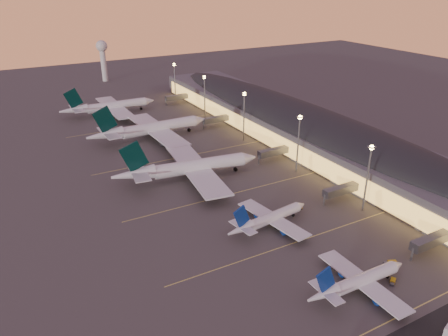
{
  "coord_description": "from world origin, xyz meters",
  "views": [
    {
      "loc": [
        -78.0,
        -98.92,
        80.3
      ],
      "look_at": [
        2.0,
        45.0,
        7.0
      ],
      "focal_mm": 35.0,
      "sensor_mm": 36.0,
      "label": 1
    }
  ],
  "objects_px": {
    "airliner_narrow_south": "(358,282)",
    "radar_tower": "(103,54)",
    "airliner_wide_far": "(109,107)",
    "airliner_wide_near": "(188,168)",
    "baggage_tug_b": "(393,282)",
    "baggage_tug_c": "(297,208)",
    "airliner_narrow_north": "(269,219)",
    "baggage_tug_a": "(391,263)",
    "airliner_wide_mid": "(150,129)"
  },
  "relations": [
    {
      "from": "airliner_narrow_south",
      "to": "radar_tower",
      "type": "xyz_separation_m",
      "value": [
        9.03,
        292.38,
        18.7
      ]
    },
    {
      "from": "airliner_wide_far",
      "to": "radar_tower",
      "type": "bearing_deg",
      "value": 76.54
    },
    {
      "from": "airliner_narrow_south",
      "to": "airliner_wide_near",
      "type": "xyz_separation_m",
      "value": [
        -10.35,
        88.53,
        2.08
      ]
    },
    {
      "from": "airliner_wide_far",
      "to": "baggage_tug_b",
      "type": "distance_m",
      "value": 202.62
    },
    {
      "from": "baggage_tug_c",
      "to": "airliner_wide_near",
      "type": "bearing_deg",
      "value": 134.02
    },
    {
      "from": "airliner_narrow_north",
      "to": "baggage_tug_c",
      "type": "height_order",
      "value": "airliner_narrow_north"
    },
    {
      "from": "baggage_tug_a",
      "to": "airliner_narrow_north",
      "type": "bearing_deg",
      "value": 143.89
    },
    {
      "from": "airliner_narrow_north",
      "to": "baggage_tug_b",
      "type": "relative_size",
      "value": 10.2
    },
    {
      "from": "radar_tower",
      "to": "baggage_tug_c",
      "type": "xyz_separation_m",
      "value": [
        5.15,
        -247.49,
        -21.31
      ]
    },
    {
      "from": "airliner_narrow_south",
      "to": "baggage_tug_a",
      "type": "distance_m",
      "value": 18.4
    },
    {
      "from": "radar_tower",
      "to": "baggage_tug_c",
      "type": "relative_size",
      "value": 7.4
    },
    {
      "from": "airliner_narrow_south",
      "to": "airliner_wide_near",
      "type": "distance_m",
      "value": 89.15
    },
    {
      "from": "airliner_wide_near",
      "to": "baggage_tug_a",
      "type": "distance_m",
      "value": 89.33
    },
    {
      "from": "airliner_narrow_north",
      "to": "baggage_tug_c",
      "type": "relative_size",
      "value": 7.97
    },
    {
      "from": "radar_tower",
      "to": "baggage_tug_c",
      "type": "bearing_deg",
      "value": -88.81
    },
    {
      "from": "airliner_narrow_south",
      "to": "airliner_wide_near",
      "type": "bearing_deg",
      "value": 97.27
    },
    {
      "from": "airliner_wide_far",
      "to": "baggage_tug_c",
      "type": "bearing_deg",
      "value": -79.65
    },
    {
      "from": "airliner_narrow_south",
      "to": "airliner_wide_mid",
      "type": "distance_m",
      "value": 144.12
    },
    {
      "from": "radar_tower",
      "to": "baggage_tug_a",
      "type": "height_order",
      "value": "radar_tower"
    },
    {
      "from": "radar_tower",
      "to": "baggage_tug_b",
      "type": "distance_m",
      "value": 295.61
    },
    {
      "from": "airliner_narrow_north",
      "to": "airliner_wide_near",
      "type": "relative_size",
      "value": 0.55
    },
    {
      "from": "baggage_tug_c",
      "to": "airliner_wide_mid",
      "type": "bearing_deg",
      "value": 116.69
    },
    {
      "from": "airliner_narrow_south",
      "to": "airliner_wide_mid",
      "type": "bearing_deg",
      "value": 93.34
    },
    {
      "from": "airliner_wide_near",
      "to": "airliner_wide_mid",
      "type": "relative_size",
      "value": 0.96
    },
    {
      "from": "airliner_narrow_north",
      "to": "airliner_wide_far",
      "type": "distance_m",
      "value": 159.36
    },
    {
      "from": "airliner_narrow_north",
      "to": "airliner_wide_far",
      "type": "height_order",
      "value": "airliner_wide_far"
    },
    {
      "from": "airliner_narrow_north",
      "to": "airliner_wide_far",
      "type": "xyz_separation_m",
      "value": [
        -11.22,
        158.96,
        1.64
      ]
    },
    {
      "from": "airliner_wide_near",
      "to": "radar_tower",
      "type": "distance_m",
      "value": 205.45
    },
    {
      "from": "airliner_narrow_north",
      "to": "baggage_tug_b",
      "type": "xyz_separation_m",
      "value": [
        13.91,
        -42.05,
        -2.79
      ]
    },
    {
      "from": "airliner_narrow_south",
      "to": "baggage_tug_a",
      "type": "relative_size",
      "value": 8.17
    },
    {
      "from": "airliner_wide_mid",
      "to": "airliner_narrow_south",
      "type": "bearing_deg",
      "value": -88.71
    },
    {
      "from": "baggage_tug_a",
      "to": "radar_tower",
      "type": "bearing_deg",
      "value": 116.18
    },
    {
      "from": "airliner_wide_far",
      "to": "radar_tower",
      "type": "distance_m",
      "value": 97.99
    },
    {
      "from": "airliner_narrow_north",
      "to": "airliner_wide_near",
      "type": "bearing_deg",
      "value": 91.28
    },
    {
      "from": "airliner_narrow_south",
      "to": "airliner_narrow_north",
      "type": "xyz_separation_m",
      "value": [
        -2.38,
        39.61,
        0.06
      ]
    },
    {
      "from": "airliner_wide_mid",
      "to": "airliner_wide_far",
      "type": "height_order",
      "value": "airliner_wide_mid"
    },
    {
      "from": "airliner_wide_far",
      "to": "airliner_narrow_south",
      "type": "bearing_deg",
      "value": -85.98
    },
    {
      "from": "baggage_tug_a",
      "to": "baggage_tug_b",
      "type": "relative_size",
      "value": 1.22
    },
    {
      "from": "baggage_tug_b",
      "to": "baggage_tug_c",
      "type": "distance_m",
      "value": 47.41
    },
    {
      "from": "baggage_tug_a",
      "to": "baggage_tug_b",
      "type": "distance_m",
      "value": 8.9
    },
    {
      "from": "airliner_wide_near",
      "to": "airliner_narrow_south",
      "type": "bearing_deg",
      "value": -75.94
    },
    {
      "from": "baggage_tug_b",
      "to": "baggage_tug_c",
      "type": "bearing_deg",
      "value": 53.78
    },
    {
      "from": "airliner_narrow_south",
      "to": "airliner_wide_mid",
      "type": "height_order",
      "value": "airliner_wide_mid"
    },
    {
      "from": "airliner_wide_mid",
      "to": "airliner_narrow_north",
      "type": "bearing_deg",
      "value": -88.98
    },
    {
      "from": "airliner_wide_far",
      "to": "airliner_wide_near",
      "type": "bearing_deg",
      "value": -88.2
    },
    {
      "from": "baggage_tug_a",
      "to": "baggage_tug_c",
      "type": "distance_m",
      "value": 41.18
    },
    {
      "from": "airliner_narrow_south",
      "to": "radar_tower",
      "type": "relative_size",
      "value": 1.05
    },
    {
      "from": "airliner_narrow_north",
      "to": "radar_tower",
      "type": "bearing_deg",
      "value": 79.44
    },
    {
      "from": "airliner_wide_far",
      "to": "baggage_tug_a",
      "type": "relative_size",
      "value": 14.07
    },
    {
      "from": "airliner_narrow_south",
      "to": "radar_tower",
      "type": "height_order",
      "value": "radar_tower"
    }
  ]
}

